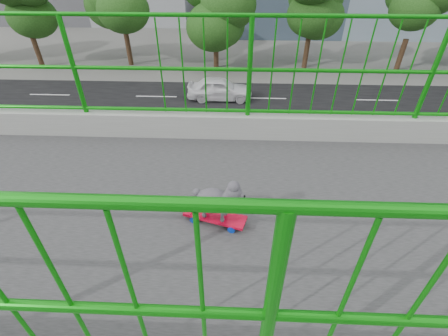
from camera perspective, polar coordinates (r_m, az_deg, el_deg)
road at (r=17.60m, az=9.06°, el=4.99°), size 18.00×90.00×0.02m
footbridge at (r=4.76m, az=30.68°, el=-23.56°), size 3.00×24.00×7.00m
street_trees at (r=28.53m, az=9.88°, el=27.06°), size 5.30×60.40×7.26m
skateboard at (r=2.69m, az=-1.70°, el=-9.13°), size 0.31×0.57×0.07m
poodle at (r=2.54m, az=-1.27°, el=-5.75°), size 0.26×0.44×0.38m
car_2 at (r=16.55m, az=2.28°, el=6.50°), size 2.67×5.80×1.61m
car_4 at (r=22.39m, az=-0.81°, el=14.60°), size 1.83×4.56×1.55m
car_5 at (r=12.88m, az=-25.56°, el=-8.05°), size 1.56×4.47×1.47m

